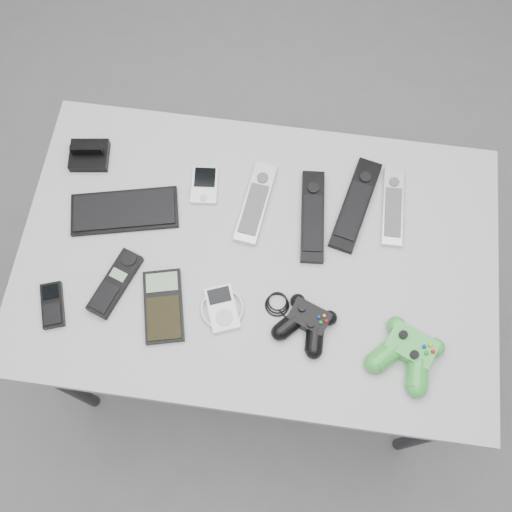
# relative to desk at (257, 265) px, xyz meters

# --- Properties ---
(floor) EXTENTS (3.50, 3.50, 0.00)m
(floor) POSITION_rel_desk_xyz_m (0.06, 0.06, -0.69)
(floor) COLOR slate
(floor) RESTS_ON ground
(desk) EXTENTS (1.14, 0.73, 0.76)m
(desk) POSITION_rel_desk_xyz_m (0.00, 0.00, 0.00)
(desk) COLOR #AEAEB1
(desk) RESTS_ON floor
(pda_keyboard) EXTENTS (0.28, 0.17, 0.02)m
(pda_keyboard) POSITION_rel_desk_xyz_m (-0.34, 0.07, 0.07)
(pda_keyboard) COLOR black
(pda_keyboard) RESTS_ON desk
(dock_bracket) EXTENTS (0.11, 0.10, 0.05)m
(dock_bracket) POSITION_rel_desk_xyz_m (-0.46, 0.20, 0.09)
(dock_bracket) COLOR black
(dock_bracket) RESTS_ON desk
(pda) EXTENTS (0.07, 0.11, 0.02)m
(pda) POSITION_rel_desk_xyz_m (-0.15, 0.16, 0.07)
(pda) COLOR silver
(pda) RESTS_ON desk
(remote_silver_a) EXTENTS (0.08, 0.22, 0.02)m
(remote_silver_a) POSITION_rel_desk_xyz_m (-0.02, 0.13, 0.08)
(remote_silver_a) COLOR silver
(remote_silver_a) RESTS_ON desk
(remote_black_a) EXTENTS (0.07, 0.24, 0.02)m
(remote_black_a) POSITION_rel_desk_xyz_m (0.12, 0.11, 0.08)
(remote_black_a) COLOR black
(remote_black_a) RESTS_ON desk
(remote_black_b) EXTENTS (0.11, 0.26, 0.02)m
(remote_black_b) POSITION_rel_desk_xyz_m (0.22, 0.16, 0.08)
(remote_black_b) COLOR black
(remote_black_b) RESTS_ON desk
(remote_silver_b) EXTENTS (0.05, 0.21, 0.02)m
(remote_silver_b) POSITION_rel_desk_xyz_m (0.31, 0.17, 0.08)
(remote_silver_b) COLOR silver
(remote_silver_b) RESTS_ON desk
(mobile_phone) EXTENTS (0.08, 0.12, 0.02)m
(mobile_phone) POSITION_rel_desk_xyz_m (-0.45, -0.19, 0.08)
(mobile_phone) COLOR black
(mobile_phone) RESTS_ON desk
(cordless_handset) EXTENTS (0.10, 0.17, 0.03)m
(cordless_handset) POSITION_rel_desk_xyz_m (-0.32, -0.12, 0.08)
(cordless_handset) COLOR black
(cordless_handset) RESTS_ON desk
(calculator) EXTENTS (0.13, 0.19, 0.02)m
(calculator) POSITION_rel_desk_xyz_m (-0.20, -0.16, 0.07)
(calculator) COLOR black
(calculator) RESTS_ON desk
(mp3_player) EXTENTS (0.13, 0.14, 0.02)m
(mp3_player) POSITION_rel_desk_xyz_m (-0.06, -0.14, 0.08)
(mp3_player) COLOR white
(mp3_player) RESTS_ON desk
(controller_black) EXTENTS (0.24, 0.20, 0.04)m
(controller_black) POSITION_rel_desk_xyz_m (0.13, -0.15, 0.09)
(controller_black) COLOR black
(controller_black) RESTS_ON desk
(controller_green) EXTENTS (0.20, 0.20, 0.05)m
(controller_green) POSITION_rel_desk_xyz_m (0.36, -0.19, 0.09)
(controller_green) COLOR #238326
(controller_green) RESTS_ON desk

